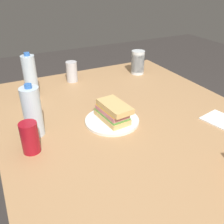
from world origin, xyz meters
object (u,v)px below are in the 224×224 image
object	(u,v)px
sandwich	(113,112)
dining_table	(136,141)
plastic_cup_stack	(138,62)
water_bottle_tall	(30,77)
water_bottle_spare	(32,112)
soda_can_red	(30,138)
paper_plate	(112,121)
soda_can_silver	(72,72)

from	to	relation	value
sandwich	dining_table	bearing A→B (deg)	47.14
sandwich	plastic_cup_stack	xyz separation A→B (m)	(-0.48, 0.42, 0.02)
dining_table	water_bottle_tall	size ratio (longest dim) A/B	6.33
dining_table	water_bottle_spare	world-z (taller)	water_bottle_spare
water_bottle_tall	plastic_cup_stack	world-z (taller)	water_bottle_tall
sandwich	soda_can_red	distance (m)	0.37
paper_plate	plastic_cup_stack	distance (m)	0.64
soda_can_red	water_bottle_tall	world-z (taller)	water_bottle_tall
soda_can_red	sandwich	bearing A→B (deg)	97.82
sandwich	soda_can_silver	world-z (taller)	soda_can_silver
soda_can_red	water_bottle_tall	bearing A→B (deg)	167.66
dining_table	plastic_cup_stack	size ratio (longest dim) A/B	10.30
paper_plate	soda_can_red	size ratio (longest dim) A/B	1.98
water_bottle_tall	soda_can_silver	world-z (taller)	water_bottle_tall
water_bottle_tall	soda_can_silver	distance (m)	0.29
soda_can_red	soda_can_silver	world-z (taller)	same
soda_can_red	dining_table	bearing A→B (deg)	86.89
soda_can_red	water_bottle_spare	bearing A→B (deg)	160.83
dining_table	soda_can_silver	world-z (taller)	soda_can_silver
water_bottle_tall	water_bottle_spare	bearing A→B (deg)	-10.20
dining_table	paper_plate	world-z (taller)	paper_plate
soda_can_red	soda_can_silver	distance (m)	0.69
dining_table	water_bottle_spare	xyz separation A→B (m)	(-0.13, -0.41, 0.19)
dining_table	paper_plate	size ratio (longest dim) A/B	6.36
sandwich	soda_can_red	world-z (taller)	soda_can_red
sandwich	soda_can_silver	xyz separation A→B (m)	(-0.54, -0.00, 0.01)
dining_table	water_bottle_spare	distance (m)	0.47
soda_can_red	water_bottle_tall	size ratio (longest dim) A/B	0.50
water_bottle_tall	sandwich	bearing A→B (deg)	32.06
dining_table	soda_can_silver	size ratio (longest dim) A/B	12.58
water_bottle_tall	water_bottle_spare	size ratio (longest dim) A/B	1.08
water_bottle_tall	paper_plate	bearing A→B (deg)	32.06
dining_table	sandwich	size ratio (longest dim) A/B	8.12
plastic_cup_stack	soda_can_silver	bearing A→B (deg)	-98.47
dining_table	plastic_cup_stack	bearing A→B (deg)	148.09
soda_can_red	water_bottle_tall	distance (m)	0.48
water_bottle_tall	dining_table	bearing A→B (deg)	34.77
dining_table	soda_can_red	distance (m)	0.47
dining_table	plastic_cup_stack	xyz separation A→B (m)	(-0.55, 0.34, 0.16)
dining_table	water_bottle_tall	distance (m)	0.63
paper_plate	plastic_cup_stack	xyz separation A→B (m)	(-0.47, 0.43, 0.07)
dining_table	soda_can_red	world-z (taller)	soda_can_red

